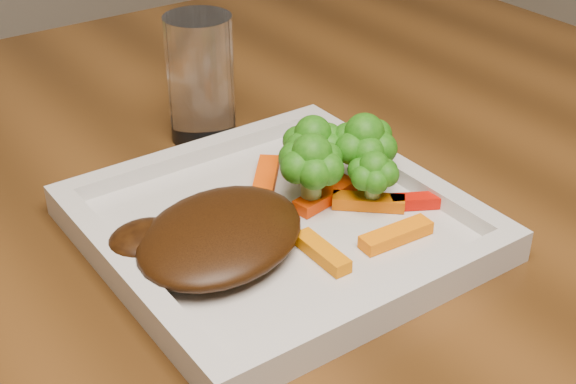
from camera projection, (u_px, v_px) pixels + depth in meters
plate at (278, 230)px, 0.62m from camera, size 0.27×0.27×0.01m
steak at (220, 235)px, 0.58m from camera, size 0.17×0.16×0.03m
broccoli_0 at (313, 146)px, 0.66m from camera, size 0.06×0.06×0.07m
broccoli_1 at (363, 152)px, 0.65m from camera, size 0.08×0.08×0.06m
broccoli_2 at (374, 175)px, 0.63m from camera, size 0.05×0.05×0.06m
broccoli_3 at (312, 173)px, 0.63m from camera, size 0.06×0.06×0.06m
carrot_0 at (396, 235)px, 0.60m from camera, size 0.06×0.02×0.01m
carrot_1 at (420, 201)px, 0.64m from camera, size 0.05×0.03×0.01m
carrot_2 at (322, 252)px, 0.58m from camera, size 0.01×0.05×0.01m
carrot_4 at (266, 178)px, 0.67m from camera, size 0.05×0.06×0.01m
carrot_5 at (368, 202)px, 0.64m from camera, size 0.05×0.05×0.01m
carrot_6 at (326, 196)px, 0.65m from camera, size 0.06×0.03×0.01m
drinking_glass at (201, 79)px, 0.74m from camera, size 0.08×0.08×0.12m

